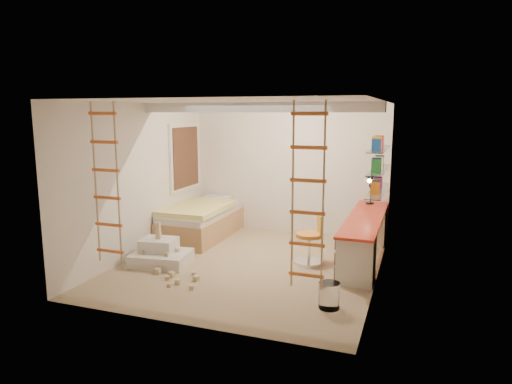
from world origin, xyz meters
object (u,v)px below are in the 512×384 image
at_px(bed, 201,221).
at_px(desk, 365,237).
at_px(swivel_chair, 310,246).
at_px(play_platform, 161,254).

bearing_deg(bed, desk, -6.49).
distance_m(bed, swivel_chair, 2.53).
xyz_separation_m(bed, play_platform, (0.09, -1.67, -0.17)).
xyz_separation_m(desk, play_platform, (-3.11, -1.30, -0.25)).
relative_size(desk, bed, 1.40).
bearing_deg(swivel_chair, desk, 30.54).
height_order(bed, play_platform, bed).
xyz_separation_m(desk, bed, (-3.20, 0.36, -0.07)).
bearing_deg(desk, play_platform, -157.23).
relative_size(bed, play_platform, 2.03).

